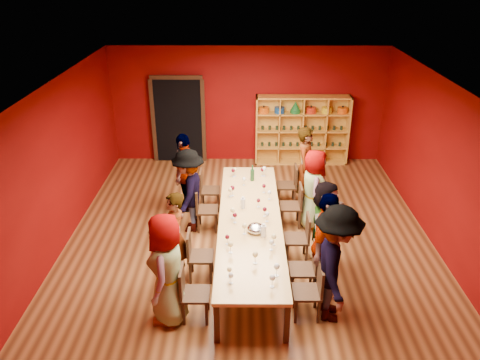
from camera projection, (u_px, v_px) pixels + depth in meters
name	position (u px, v px, depth m)	size (l,w,h in m)	color
room_shell	(250.00, 181.00, 7.97)	(7.10, 9.10, 3.04)	#593017
tasting_table	(250.00, 221.00, 8.32)	(1.10, 4.50, 0.75)	tan
doorway	(179.00, 120.00, 12.15)	(1.40, 0.17, 2.30)	black
shelving_unit	(302.00, 127.00, 12.08)	(2.40, 0.40, 1.80)	gold
chair_person_left_0	(190.00, 291.00, 6.91)	(0.42, 0.42, 0.89)	black
person_left_0	(167.00, 269.00, 6.75)	(0.86, 0.47, 1.76)	#505055
chair_person_left_1	(196.00, 253.00, 7.79)	(0.42, 0.42, 0.89)	black
person_left_1	(175.00, 237.00, 7.66)	(0.58, 0.43, 1.60)	#4A4A4F
chair_person_left_3	(203.00, 207.00, 9.23)	(0.42, 0.42, 0.89)	black
person_left_3	(189.00, 191.00, 9.08)	(1.10, 0.45, 1.70)	#516EA8
chair_person_left_4	(206.00, 188.00, 9.99)	(0.42, 0.42, 0.89)	black
person_left_4	(185.00, 172.00, 9.83)	(1.01, 0.46, 1.72)	pink
chair_person_right_0	(312.00, 289.00, 6.95)	(0.42, 0.42, 0.89)	black
person_right_0	(336.00, 264.00, 6.76)	(1.21, 0.50, 1.88)	#5E8FC1
chair_person_right_1	(308.00, 266.00, 7.46)	(0.42, 0.42, 0.89)	black
person_right_1	(325.00, 245.00, 7.28)	(1.05, 0.48, 1.79)	#504F55
chair_person_right_2	(301.00, 236.00, 8.27)	(0.42, 0.42, 0.89)	black
person_right_2	(324.00, 222.00, 8.15)	(1.44, 0.41, 1.55)	#141838
chair_person_right_3	(295.00, 203.00, 9.36)	(0.42, 0.42, 0.89)	black
person_right_3	(314.00, 189.00, 9.21)	(0.80, 0.44, 1.63)	#CC8993
chair_person_right_4	(290.00, 183.00, 10.21)	(0.42, 0.42, 0.89)	black
person_right_4	(306.00, 167.00, 10.04)	(0.64, 0.47, 1.77)	#617FC8
wine_glass_0	(232.00, 189.00, 9.03)	(0.09, 0.09, 0.22)	silver
wine_glass_1	(244.00, 179.00, 9.47)	(0.07, 0.07, 0.18)	silver
wine_glass_2	(264.00, 169.00, 9.85)	(0.09, 0.09, 0.22)	silver
wine_glass_3	(255.00, 255.00, 7.03)	(0.09, 0.09, 0.22)	silver
wine_glass_4	(271.00, 243.00, 7.36)	(0.08, 0.08, 0.19)	silver
wine_glass_5	(235.00, 170.00, 9.85)	(0.08, 0.08, 0.20)	silver
wine_glass_6	(262.00, 170.00, 9.86)	(0.08, 0.08, 0.20)	silver
wine_glass_7	(230.00, 190.00, 9.01)	(0.08, 0.08, 0.20)	silver
wine_glass_8	(229.00, 270.00, 6.74)	(0.07, 0.07, 0.18)	silver
wine_glass_9	(267.00, 214.00, 8.15)	(0.08, 0.08, 0.20)	silver
wine_glass_10	(231.00, 245.00, 7.29)	(0.08, 0.08, 0.21)	silver
wine_glass_11	(274.00, 237.00, 7.49)	(0.08, 0.08, 0.20)	silver
wine_glass_12	(235.00, 216.00, 8.12)	(0.08, 0.08, 0.20)	silver
wine_glass_13	(269.00, 193.00, 8.91)	(0.08, 0.08, 0.19)	silver
wine_glass_14	(264.00, 186.00, 9.17)	(0.08, 0.08, 0.19)	silver
wine_glass_15	(272.00, 278.00, 6.53)	(0.08, 0.08, 0.21)	silver
wine_glass_16	(233.00, 171.00, 9.83)	(0.08, 0.08, 0.19)	silver
wine_glass_17	(231.00, 276.00, 6.61)	(0.08, 0.08, 0.19)	silver
wine_glass_18	(245.00, 226.00, 7.78)	(0.08, 0.08, 0.21)	silver
wine_glass_19	(265.00, 210.00, 8.32)	(0.08, 0.08, 0.19)	silver
wine_glass_20	(227.00, 237.00, 7.52)	(0.07, 0.07, 0.18)	silver
wine_glass_21	(258.00, 201.00, 8.64)	(0.07, 0.07, 0.18)	silver
wine_glass_22	(277.00, 267.00, 6.75)	(0.09, 0.09, 0.22)	silver
wine_glass_23	(233.00, 211.00, 8.26)	(0.09, 0.09, 0.21)	silver
spittoon_bowl	(256.00, 228.00, 7.88)	(0.30, 0.30, 0.17)	#BBBDC2
carafe_a	(243.00, 203.00, 8.62)	(0.11, 0.11, 0.23)	silver
carafe_b	(264.00, 231.00, 7.74)	(0.11, 0.11, 0.24)	silver
wine_bottle	(252.00, 175.00, 9.67)	(0.09, 0.09, 0.34)	#14381C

